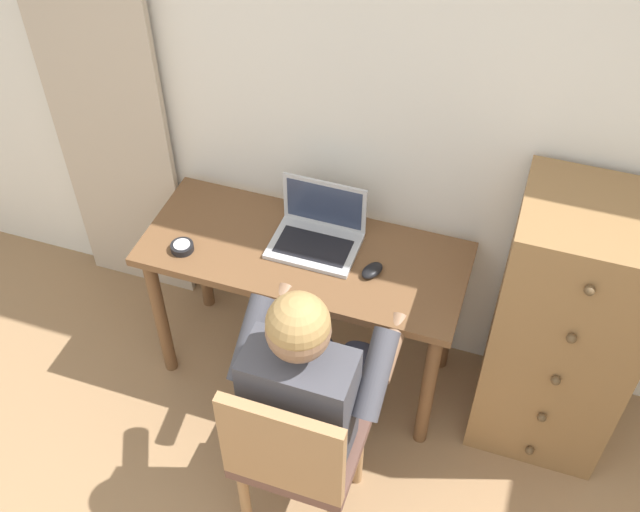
# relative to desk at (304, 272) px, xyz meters

# --- Properties ---
(wall_back) EXTENTS (4.80, 0.05, 2.50)m
(wall_back) POSITION_rel_desk_xyz_m (0.40, 0.33, 0.63)
(wall_back) COLOR silver
(wall_back) RESTS_ON ground_plane
(curtain_panel) EXTENTS (0.55, 0.03, 2.17)m
(curtain_panel) POSITION_rel_desk_xyz_m (-0.96, 0.26, 0.47)
(curtain_panel) COLOR #BCAD99
(curtain_panel) RESTS_ON ground_plane
(desk) EXTENTS (1.28, 0.53, 0.74)m
(desk) POSITION_rel_desk_xyz_m (0.00, 0.00, 0.00)
(desk) COLOR brown
(desk) RESTS_ON ground_plane
(dresser) EXTENTS (0.52, 0.49, 1.19)m
(dresser) POSITION_rel_desk_xyz_m (1.02, 0.04, -0.02)
(dresser) COLOR olive
(dresser) RESTS_ON ground_plane
(chair) EXTENTS (0.42, 0.40, 0.88)m
(chair) POSITION_rel_desk_xyz_m (0.21, -0.70, -0.12)
(chair) COLOR brown
(chair) RESTS_ON ground_plane
(person_seated) EXTENTS (0.53, 0.59, 1.20)m
(person_seated) POSITION_rel_desk_xyz_m (0.21, -0.52, 0.06)
(person_seated) COLOR #33384C
(person_seated) RESTS_ON ground_plane
(laptop) EXTENTS (0.34, 0.25, 0.24)m
(laptop) POSITION_rel_desk_xyz_m (0.03, 0.07, 0.17)
(laptop) COLOR #B7BABF
(laptop) RESTS_ON desk
(computer_mouse) EXTENTS (0.10, 0.12, 0.03)m
(computer_mouse) POSITION_rel_desk_xyz_m (0.28, -0.03, 0.13)
(computer_mouse) COLOR black
(computer_mouse) RESTS_ON desk
(desk_clock) EXTENTS (0.09, 0.09, 0.03)m
(desk_clock) POSITION_rel_desk_xyz_m (-0.45, -0.15, 0.13)
(desk_clock) COLOR black
(desk_clock) RESTS_ON desk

